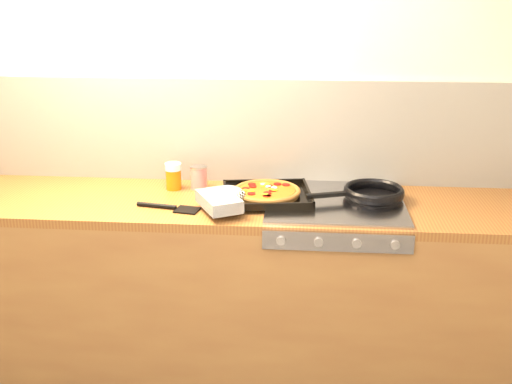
# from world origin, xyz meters

# --- Properties ---
(room_shell) EXTENTS (3.20, 3.20, 3.20)m
(room_shell) POSITION_xyz_m (0.00, 1.39, 1.15)
(room_shell) COLOR white
(room_shell) RESTS_ON ground
(counter_run) EXTENTS (3.20, 0.62, 0.90)m
(counter_run) POSITION_xyz_m (0.00, 1.10, 0.45)
(counter_run) COLOR brown
(counter_run) RESTS_ON ground
(stovetop) EXTENTS (0.60, 0.56, 0.02)m
(stovetop) POSITION_xyz_m (0.45, 1.10, 0.91)
(stovetop) COLOR #9E9EA4
(stovetop) RESTS_ON counter_run
(pizza_on_tray) EXTENTS (0.52, 0.50, 0.07)m
(pizza_on_tray) POSITION_xyz_m (0.09, 1.07, 0.94)
(pizza_on_tray) COLOR black
(pizza_on_tray) RESTS_ON stovetop
(frying_pan) EXTENTS (0.47, 0.34, 0.04)m
(frying_pan) POSITION_xyz_m (0.61, 1.14, 0.94)
(frying_pan) COLOR black
(frying_pan) RESTS_ON stovetop
(tomato_can) EXTENTS (0.09, 0.09, 0.11)m
(tomato_can) POSITION_xyz_m (-0.19, 1.25, 0.96)
(tomato_can) COLOR #A40D1C
(tomato_can) RESTS_ON counter_run
(juice_glass) EXTENTS (0.09, 0.09, 0.13)m
(juice_glass) POSITION_xyz_m (-0.30, 1.23, 0.96)
(juice_glass) COLOR #C55F0B
(juice_glass) RESTS_ON counter_run
(wooden_spoon) EXTENTS (0.30, 0.06, 0.02)m
(wooden_spoon) POSITION_xyz_m (0.17, 1.29, 0.91)
(wooden_spoon) COLOR #AB7248
(wooden_spoon) RESTS_ON counter_run
(black_spatula) EXTENTS (0.29, 0.10, 0.02)m
(black_spatula) POSITION_xyz_m (-0.27, 0.97, 0.91)
(black_spatula) COLOR black
(black_spatula) RESTS_ON counter_run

